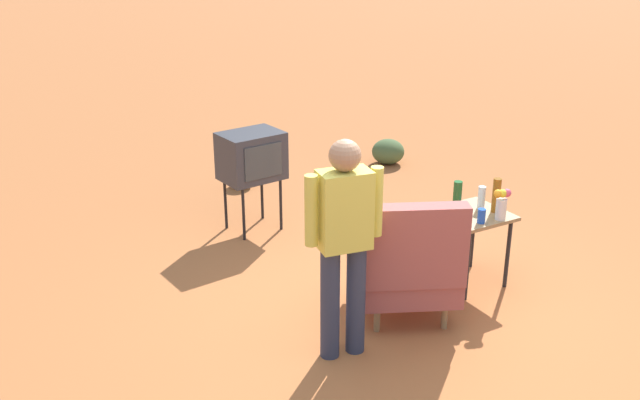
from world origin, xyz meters
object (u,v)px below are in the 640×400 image
bottle_tall_amber (496,195)px  soda_can_blue (481,216)px  armchair (409,263)px  person_standing (344,237)px  bottle_short_clear (481,198)px  tv_on_stand (251,157)px  flower_vase (502,203)px  side_table (472,224)px  bottle_wine_green (457,200)px

bottle_tall_amber → soda_can_blue: (0.27, 0.12, -0.09)m
armchair → person_standing: (0.70, 0.16, 0.44)m
person_standing → bottle_tall_amber: (-1.71, -0.32, -0.13)m
bottle_short_clear → soda_can_blue: size_ratio=1.64×
tv_on_stand → flower_vase: size_ratio=3.89×
side_table → soda_can_blue: size_ratio=5.42×
tv_on_stand → bottle_tall_amber: 2.46m
person_standing → bottle_short_clear: person_standing is taller
bottle_tall_amber → armchair: bearing=9.0°
bottle_tall_amber → bottle_short_clear: bearing=-66.4°
armchair → person_standing: person_standing is taller
tv_on_stand → flower_vase: 2.55m
soda_can_blue → person_standing: bearing=7.7°
tv_on_stand → soda_can_blue: bearing=115.4°
flower_vase → bottle_short_clear: bearing=-95.0°
bottle_short_clear → bottle_wine_green: size_ratio=0.62×
armchair → flower_vase: 0.99m
armchair → tv_on_stand: size_ratio=1.03×
armchair → flower_vase: armchair is taller
side_table → flower_vase: flower_vase is taller
bottle_wine_green → soda_can_blue: bottle_wine_green is taller
armchair → soda_can_blue: (-0.75, -0.04, 0.22)m
side_table → tv_on_stand: 2.32m
tv_on_stand → bottle_tall_amber: tv_on_stand is taller
bottle_short_clear → person_standing: bearing=14.8°
bottle_tall_amber → side_table: bearing=-22.6°
side_table → flower_vase: (-0.10, 0.22, 0.25)m
bottle_tall_amber → soda_can_blue: size_ratio=2.46×
soda_can_blue → flower_vase: flower_vase is taller
armchair → bottle_wine_green: bearing=-160.4°
armchair → side_table: size_ratio=1.60×
soda_can_blue → flower_vase: size_ratio=0.46×
person_standing → bottle_wine_green: bearing=-163.9°
soda_can_blue → flower_vase: (-0.19, 0.02, 0.09)m
armchair → person_standing: 0.84m
side_table → tv_on_stand: size_ratio=0.64×
person_standing → bottle_wine_green: size_ratio=5.12×
armchair → tv_on_stand: bearing=-82.4°
bottle_tall_amber → bottle_short_clear: bottle_tall_amber is taller
bottle_short_clear → flower_vase: size_ratio=0.75×
armchair → bottle_wine_green: armchair is taller
tv_on_stand → flower_vase: tv_on_stand is taller
tv_on_stand → bottle_wine_green: 2.22m
side_table → bottle_wine_green: (0.20, 0.00, 0.26)m
person_standing → bottle_tall_amber: person_standing is taller
bottle_tall_amber → bottle_wine_green: (0.37, -0.07, 0.01)m
person_standing → soda_can_blue: bearing=-172.3°
bottle_wine_green → tv_on_stand: bearing=-64.9°
side_table → flower_vase: size_ratio=2.50×
bottle_tall_amber → soda_can_blue: bearing=25.0°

